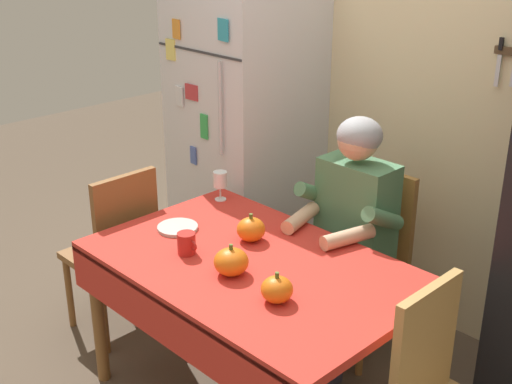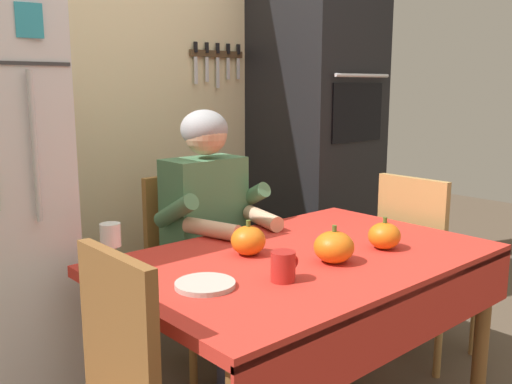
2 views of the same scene
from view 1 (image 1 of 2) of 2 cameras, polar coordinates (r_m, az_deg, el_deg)
name	(u,v)px [view 1 (image 1 of 2)]	position (r m, az deg, el deg)	size (l,w,h in m)	color
back_wall_assembly	(439,83)	(3.58, 15.07, 8.78)	(3.70, 0.13, 2.60)	beige
refrigerator	(246,133)	(3.99, -0.85, 5.00)	(0.68, 0.71, 1.80)	silver
dining_table	(249,281)	(2.90, -0.56, -7.46)	(1.40, 0.90, 0.74)	brown
chair_behind_person	(368,253)	(3.48, 9.36, -5.06)	(0.40, 0.40, 0.93)	#9E6B33
seated_person	(347,224)	(3.24, 7.60, -2.63)	(0.47, 0.55, 1.25)	#38384C
chair_left_side	(118,247)	(3.56, -11.48, -4.52)	(0.40, 0.40, 0.93)	brown
coffee_mug	(187,243)	(2.93, -5.82, -4.31)	(0.11, 0.08, 0.10)	#B2231E
wine_glass	(220,180)	(3.43, -3.02, 0.97)	(0.07, 0.07, 0.15)	white
pumpkin_large	(251,229)	(3.02, -0.42, -3.14)	(0.13, 0.13, 0.13)	orange
pumpkin_medium	(277,289)	(2.58, 1.76, -8.14)	(0.12, 0.12, 0.12)	orange
pumpkin_small	(231,262)	(2.76, -2.09, -5.85)	(0.14, 0.14, 0.13)	orange
serving_tray	(178,228)	(3.17, -6.58, -2.98)	(0.19, 0.19, 0.02)	#B7B2A8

